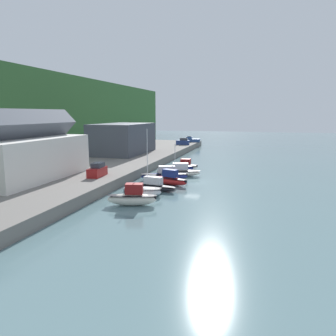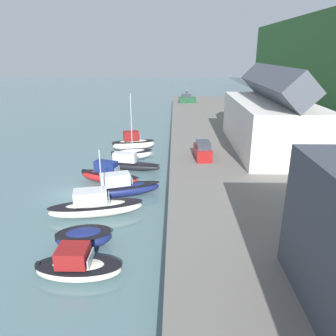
{
  "view_description": "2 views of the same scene",
  "coord_description": "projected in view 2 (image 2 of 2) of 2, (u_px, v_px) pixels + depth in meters",
  "views": [
    {
      "loc": [
        -53.79,
        -11.04,
        11.61
      ],
      "look_at": [
        2.36,
        4.98,
        1.82
      ],
      "focal_mm": 35.0,
      "sensor_mm": 36.0,
      "label": 1
    },
    {
      "loc": [
        30.66,
        10.57,
        13.93
      ],
      "look_at": [
        -4.09,
        9.85,
        1.48
      ],
      "focal_mm": 35.0,
      "sensor_mm": 36.0,
      "label": 2
    }
  ],
  "objects": [
    {
      "name": "moored_boat_5",
      "position": [
        95.0,
        206.0,
        29.11
      ],
      "size": [
        4.07,
        8.66,
        6.11
      ],
      "rotation": [
        0.0,
        0.0,
        0.23
      ],
      "color": "white",
      "rests_on": "ground_plane"
    },
    {
      "name": "moored_boat_2",
      "position": [
        128.0,
        163.0,
        40.6
      ],
      "size": [
        3.06,
        8.41,
        9.32
      ],
      "rotation": [
        0.0,
        0.0,
        -0.19
      ],
      "color": "black",
      "rests_on": "ground_plane"
    },
    {
      "name": "moored_boat_0",
      "position": [
        133.0,
        143.0,
        48.56
      ],
      "size": [
        3.4,
        6.64,
        2.84
      ],
      "rotation": [
        0.0,
        0.0,
        0.25
      ],
      "color": "white",
      "rests_on": "ground_plane"
    },
    {
      "name": "parked_car_1",
      "position": [
        187.0,
        99.0,
        82.23
      ],
      "size": [
        2.14,
        4.33,
        2.16
      ],
      "rotation": [
        0.0,
        0.0,
        0.08
      ],
      "color": "#1E4C2D",
      "rests_on": "quay_promenade"
    },
    {
      "name": "ground_plane",
      "position": [
        72.0,
        194.0,
        33.77
      ],
      "size": [
        320.0,
        320.0,
        0.0
      ],
      "primitive_type": "plane",
      "color": "slate"
    },
    {
      "name": "moored_boat_6",
      "position": [
        84.0,
        238.0,
        24.51
      ],
      "size": [
        3.21,
        4.5,
        1.39
      ],
      "rotation": [
        0.0,
        0.0,
        0.2
      ],
      "color": "navy",
      "rests_on": "ground_plane"
    },
    {
      "name": "moored_boat_7",
      "position": [
        78.0,
        266.0,
        21.27
      ],
      "size": [
        2.52,
        5.71,
        2.13
      ],
      "rotation": [
        0.0,
        0.0,
        0.0
      ],
      "color": "white",
      "rests_on": "ground_plane"
    },
    {
      "name": "moored_boat_3",
      "position": [
        109.0,
        175.0,
        36.24
      ],
      "size": [
        3.85,
        7.33,
        2.56
      ],
      "rotation": [
        0.0,
        0.0,
        -0.34
      ],
      "color": "red",
      "rests_on": "ground_plane"
    },
    {
      "name": "person_on_quay",
      "position": [
        187.0,
        94.0,
        90.49
      ],
      "size": [
        0.4,
        0.4,
        2.14
      ],
      "color": "#232838",
      "rests_on": "quay_promenade"
    },
    {
      "name": "quay_promenade",
      "position": [
        272.0,
        189.0,
        33.09
      ],
      "size": [
        130.02,
        20.83,
        1.63
      ],
      "color": "slate",
      "rests_on": "ground_plane"
    },
    {
      "name": "harbor_clubhouse",
      "position": [
        270.0,
        119.0,
        42.71
      ],
      "size": [
        20.46,
        9.13,
        10.64
      ],
      "color": "silver",
      "rests_on": "quay_promenade"
    },
    {
      "name": "parked_car_2",
      "position": [
        203.0,
        151.0,
        39.51
      ],
      "size": [
        4.3,
        2.06,
        2.16
      ],
      "rotation": [
        0.0,
        0.0,
        1.63
      ],
      "color": "maroon",
      "rests_on": "quay_promenade"
    },
    {
      "name": "moored_boat_1",
      "position": [
        132.0,
        154.0,
        44.38
      ],
      "size": [
        3.75,
        6.01,
        1.4
      ],
      "rotation": [
        0.0,
        0.0,
        0.28
      ],
      "color": "white",
      "rests_on": "ground_plane"
    },
    {
      "name": "moored_boat_4",
      "position": [
        119.0,
        188.0,
        32.94
      ],
      "size": [
        4.44,
        8.57,
        2.5
      ],
      "rotation": [
        0.0,
        0.0,
        0.32
      ],
      "color": "navy",
      "rests_on": "ground_plane"
    }
  ]
}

